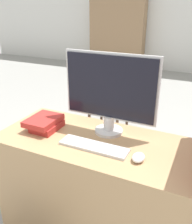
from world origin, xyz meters
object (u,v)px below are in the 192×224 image
object	(u,v)px
keyboard	(94,147)
far_chair	(112,90)
monitor	(110,92)
mouse	(138,157)
book_stack	(45,123)

from	to	relation	value
keyboard	far_chair	xyz separation A→B (m)	(-0.58, 1.72, -0.25)
monitor	mouse	distance (m)	0.44
keyboard	book_stack	size ratio (longest dim) A/B	1.74
book_stack	far_chair	size ratio (longest dim) A/B	0.25
mouse	book_stack	size ratio (longest dim) A/B	0.40
monitor	keyboard	world-z (taller)	monitor
monitor	far_chair	xyz separation A→B (m)	(-0.58, 1.50, -0.52)
book_stack	far_chair	world-z (taller)	far_chair
mouse	far_chair	size ratio (longest dim) A/B	0.10
keyboard	book_stack	distance (m)	0.41
keyboard	book_stack	bearing A→B (deg)	168.92
mouse	far_chair	xyz separation A→B (m)	(-0.85, 1.73, -0.27)
book_stack	mouse	bearing A→B (deg)	-7.83
mouse	far_chair	distance (m)	1.95
mouse	book_stack	xyz separation A→B (m)	(-0.67, 0.09, 0.02)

